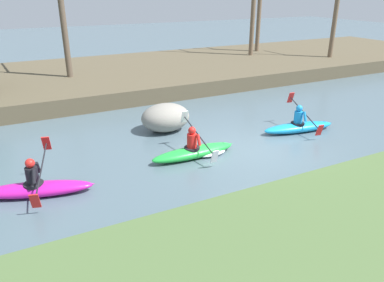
% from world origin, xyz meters
% --- Properties ---
extents(ground_plane, '(90.00, 90.00, 0.00)m').
position_xyz_m(ground_plane, '(0.00, 0.00, 0.00)').
color(ground_plane, '#4C606B').
extents(riverbank_far, '(44.00, 9.69, 0.72)m').
position_xyz_m(riverbank_far, '(0.00, 10.97, 0.36)').
color(riverbank_far, brown).
rests_on(riverbank_far, ground).
extents(bare_tree_upstream, '(3.75, 3.71, 6.82)m').
position_xyz_m(bare_tree_upstream, '(-3.71, 10.31, 3.93)').
color(bare_tree_upstream, brown).
rests_on(bare_tree_upstream, riverbank_far).
extents(bare_tree_mid_downstream, '(3.09, 3.06, 5.57)m').
position_xyz_m(bare_tree_mid_downstream, '(9.36, 12.73, 3.35)').
color(bare_tree_mid_downstream, brown).
rests_on(bare_tree_mid_downstream, riverbank_far).
extents(bare_tree_downstream, '(2.81, 2.77, 5.02)m').
position_xyz_m(bare_tree_downstream, '(12.04, 8.63, 3.09)').
color(bare_tree_downstream, brown).
rests_on(bare_tree_downstream, riverbank_far).
extents(kayaker_lead, '(2.80, 2.07, 1.20)m').
position_xyz_m(kayaker_lead, '(2.43, 0.61, 0.22)').
color(kayaker_lead, '#1993D6').
rests_on(kayaker_lead, ground).
extents(kayaker_middle, '(2.77, 2.06, 1.20)m').
position_xyz_m(kayaker_middle, '(-1.83, 0.38, 0.20)').
color(kayaker_middle, green).
rests_on(kayaker_middle, ground).
extents(kayaker_trailing, '(2.76, 2.03, 1.20)m').
position_xyz_m(kayaker_trailing, '(-6.41, 0.14, 0.22)').
color(kayaker_trailing, '#C61999').
rests_on(kayaker_trailing, ground).
extents(boulder_midstream, '(1.77, 1.38, 1.00)m').
position_xyz_m(boulder_midstream, '(-1.77, 2.90, 0.50)').
color(boulder_midstream, gray).
rests_on(boulder_midstream, ground).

